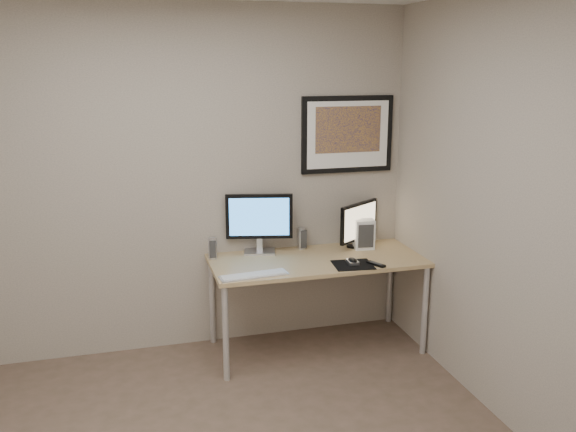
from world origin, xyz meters
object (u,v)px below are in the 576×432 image
object	(u,v)px
keyboard	(254,275)
monitor_large	(259,221)
speaker_left	(213,248)
speaker_right	(302,238)
monitor_tv	(359,223)
desk	(317,267)
framed_art	(347,134)
fan_unit	(364,234)

from	to	relation	value
keyboard	monitor_large	bearing A→B (deg)	67.18
speaker_left	speaker_right	size ratio (longest dim) A/B	0.94
monitor_tv	keyboard	bearing A→B (deg)	172.12
desk	framed_art	world-z (taller)	framed_art
speaker_left	keyboard	bearing A→B (deg)	-59.42
monitor_tv	keyboard	size ratio (longest dim) A/B	0.84
monitor_tv	keyboard	world-z (taller)	monitor_tv
monitor_large	monitor_tv	world-z (taller)	monitor_large
framed_art	speaker_left	bearing A→B (deg)	-174.13
monitor_tv	fan_unit	distance (m)	0.10
fan_unit	monitor_tv	bearing A→B (deg)	121.23
speaker_left	monitor_tv	bearing A→B (deg)	5.85
monitor_tv	speaker_left	size ratio (longest dim) A/B	2.47
monitor_large	fan_unit	bearing A→B (deg)	5.67
speaker_left	desk	bearing A→B (deg)	-9.58
speaker_right	keyboard	size ratio (longest dim) A/B	0.36
desk	monitor_tv	distance (m)	0.53
speaker_left	monitor_large	bearing A→B (deg)	12.37
speaker_left	keyboard	xyz separation A→B (m)	(0.21, -0.47, -0.07)
desk	keyboard	bearing A→B (deg)	-154.86
fan_unit	framed_art	bearing A→B (deg)	123.67
monitor_large	framed_art	bearing A→B (deg)	18.89
monitor_tv	speaker_right	xyz separation A→B (m)	(-0.45, 0.08, -0.11)
speaker_left	speaker_right	xyz separation A→B (m)	(0.72, 0.06, 0.01)
monitor_large	keyboard	distance (m)	0.59
framed_art	keyboard	distance (m)	1.39
desk	fan_unit	world-z (taller)	fan_unit
framed_art	keyboard	xyz separation A→B (m)	(-0.89, -0.59, -0.88)
framed_art	fan_unit	distance (m)	0.80
monitor_large	fan_unit	xyz separation A→B (m)	(0.82, -0.11, -0.14)
keyboard	speaker_right	bearing A→B (deg)	41.10
framed_art	speaker_right	distance (m)	0.89
framed_art	fan_unit	world-z (taller)	framed_art
desk	speaker_right	xyz separation A→B (m)	(-0.04, 0.28, 0.15)
speaker_left	keyboard	world-z (taller)	speaker_left
monitor_tv	speaker_right	size ratio (longest dim) A/B	2.31
monitor_tv	speaker_right	bearing A→B (deg)	136.99
fan_unit	desk	bearing A→B (deg)	-153.86
desk	speaker_left	world-z (taller)	speaker_left
desk	speaker_left	size ratio (longest dim) A/B	9.88
framed_art	speaker_left	world-z (taller)	framed_art
framed_art	monitor_large	world-z (taller)	framed_art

